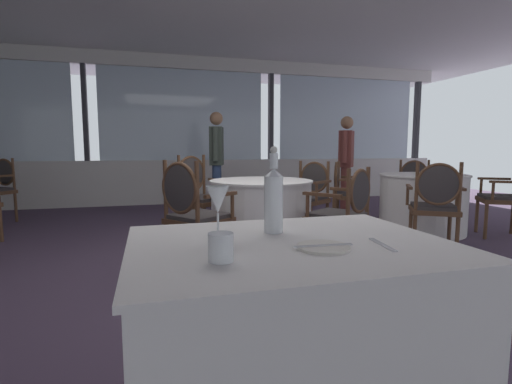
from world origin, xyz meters
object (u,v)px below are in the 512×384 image
(dining_chair_0_3, at_px, (345,209))
(dining_chair_2_1, at_px, (436,200))
(water_bottle, at_px, (274,198))
(diner_person_1, at_px, (217,157))
(side_plate, at_px, (323,247))
(dining_chair_2_2, at_px, (510,191))
(dining_chair_2_3, at_px, (414,185))
(dining_chair_0_2, at_px, (191,208))
(water_tumbler, at_px, (221,247))
(dining_chair_2_0, at_px, (346,189))
(diner_person_0, at_px, (346,159))
(wine_glass, at_px, (218,201))
(dining_chair_0_1, at_px, (198,190))
(dining_chair_0_0, at_px, (309,191))

(dining_chair_0_3, height_order, dining_chair_2_1, dining_chair_2_1)
(water_bottle, distance_m, dining_chair_0_3, 2.06)
(diner_person_1, bearing_deg, side_plate, 99.59)
(water_bottle, distance_m, diner_person_1, 4.76)
(dining_chair_2_2, bearing_deg, dining_chair_2_3, -44.92)
(dining_chair_0_2, relative_size, dining_chair_2_3, 1.09)
(dining_chair_2_3, xyz_separation_m, diner_person_1, (-2.82, 1.22, 0.41))
(water_tumbler, xyz_separation_m, dining_chair_2_1, (2.66, 2.19, -0.24))
(dining_chair_2_0, height_order, dining_chair_2_2, dining_chair_2_2)
(dining_chair_0_2, distance_m, dining_chair_2_1, 2.52)
(dining_chair_0_2, bearing_deg, dining_chair_2_3, -10.34)
(dining_chair_0_3, xyz_separation_m, diner_person_0, (1.40, 2.54, 0.36))
(wine_glass, xyz_separation_m, dining_chair_2_3, (3.65, 3.58, -0.36))
(side_plate, relative_size, dining_chair_2_1, 0.19)
(dining_chair_2_1, bearing_deg, diner_person_0, 26.53)
(dining_chair_0_1, xyz_separation_m, dining_chair_0_2, (-0.23, -1.35, -0.01))
(side_plate, relative_size, wine_glass, 0.90)
(dining_chair_0_0, height_order, dining_chair_2_2, dining_chair_2_2)
(dining_chair_0_1, bearing_deg, water_tumbler, -41.34)
(water_tumbler, xyz_separation_m, dining_chair_0_0, (1.72, 3.29, -0.25))
(dining_chair_0_3, bearing_deg, dining_chair_2_2, -113.04)
(dining_chair_2_1, bearing_deg, dining_chair_0_3, 133.74)
(wine_glass, height_order, dining_chair_2_0, wine_glass)
(dining_chair_0_2, xyz_separation_m, dining_chair_0_3, (1.34, -0.22, -0.03))
(side_plate, xyz_separation_m, dining_chair_2_3, (3.34, 3.78, -0.22))
(dining_chair_2_1, bearing_deg, wine_glass, 158.63)
(dining_chair_0_3, distance_m, dining_chair_2_1, 1.20)
(dining_chair_0_3, xyz_separation_m, dining_chair_2_2, (2.51, 0.55, 0.02))
(dining_chair_2_3, relative_size, diner_person_1, 0.54)
(dining_chair_0_1, height_order, dining_chair_0_2, dining_chair_0_1)
(side_plate, height_order, dining_chair_2_0, dining_chair_2_0)
(water_bottle, xyz_separation_m, diner_person_1, (0.60, 4.72, 0.06))
(dining_chair_2_0, bearing_deg, diner_person_1, 166.62)
(side_plate, distance_m, diner_person_1, 5.03)
(dining_chair_0_3, xyz_separation_m, diner_person_1, (-0.62, 3.10, 0.40))
(dining_chair_0_3, distance_m, diner_person_1, 3.19)
(dining_chair_0_1, bearing_deg, diner_person_1, 126.62)
(dining_chair_0_1, relative_size, dining_chair_2_2, 1.05)
(dining_chair_0_0, xyz_separation_m, diner_person_0, (1.17, 1.21, 0.36))
(dining_chair_2_3, bearing_deg, dining_chair_2_0, -44.94)
(dining_chair_2_2, bearing_deg, dining_chair_0_1, 16.32)
(dining_chair_2_2, bearing_deg, dining_chair_2_1, 45.10)
(water_tumbler, relative_size, dining_chair_2_0, 0.09)
(dining_chair_0_1, height_order, dining_chair_2_2, dining_chair_0_1)
(water_tumbler, height_order, dining_chair_0_3, dining_chair_0_3)
(side_plate, xyz_separation_m, dining_chair_0_3, (1.13, 1.90, -0.21))
(dining_chair_0_2, distance_m, dining_chair_0_3, 1.36)
(water_tumbler, bearing_deg, dining_chair_2_0, 56.16)
(dining_chair_0_0, distance_m, dining_chair_2_0, 0.69)
(dining_chair_2_3, height_order, diner_person_0, diner_person_0)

